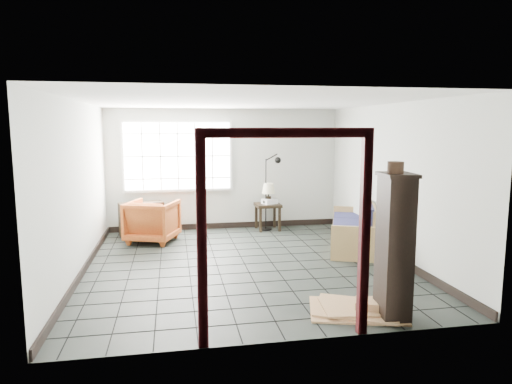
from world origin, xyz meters
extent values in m
plane|color=black|center=(0.00, 0.00, 0.00)|extent=(5.50, 5.50, 0.00)
cube|color=#B6BBB3|center=(0.00, 2.75, 1.30)|extent=(5.00, 0.02, 2.60)
cube|color=#B6BBB3|center=(0.00, -2.75, 1.30)|extent=(5.00, 0.02, 2.60)
cube|color=#B6BBB3|center=(-2.50, 0.00, 1.30)|extent=(0.02, 5.50, 2.60)
cube|color=#B6BBB3|center=(2.50, 0.00, 1.30)|extent=(0.02, 5.50, 2.60)
cube|color=white|center=(0.00, 0.00, 2.60)|extent=(5.00, 5.50, 0.02)
cube|color=black|center=(0.00, 2.73, 0.06)|extent=(4.95, 0.03, 0.12)
cube|color=black|center=(-2.48, 0.00, 0.06)|extent=(0.03, 5.45, 0.12)
cube|color=black|center=(2.48, 0.00, 0.06)|extent=(0.03, 5.45, 0.12)
cube|color=silver|center=(-1.00, 2.71, 1.60)|extent=(2.32, 0.06, 1.52)
cube|color=white|center=(-1.00, 2.67, 1.60)|extent=(2.20, 0.02, 1.40)
cube|color=#380C0F|center=(-0.85, -2.70, 1.05)|extent=(0.10, 0.08, 2.10)
cube|color=#380C0F|center=(0.85, -2.70, 1.05)|extent=(0.10, 0.08, 2.10)
cube|color=#380C0F|center=(0.00, -2.70, 2.15)|extent=(1.80, 0.08, 0.10)
cube|color=#A9794C|center=(2.14, 0.71, 0.17)|extent=(1.37, 2.00, 0.34)
cube|color=#A9794C|center=(1.79, -0.18, 0.30)|extent=(0.71, 0.32, 0.60)
cube|color=#A9794C|center=(2.49, 1.60, 0.30)|extent=(0.71, 0.32, 0.60)
cube|color=#A9794C|center=(2.45, 0.59, 0.51)|extent=(0.74, 1.76, 0.65)
cube|color=#161938|center=(1.90, 0.14, 0.41)|extent=(0.84, 0.80, 0.15)
cube|color=#161938|center=(2.15, 0.05, 0.63)|extent=(0.34, 0.60, 0.48)
cube|color=#161938|center=(2.12, 0.72, 0.41)|extent=(0.84, 0.80, 0.15)
cube|color=#161938|center=(2.37, 0.62, 0.63)|extent=(0.34, 0.60, 0.48)
cube|color=#161938|center=(2.34, 1.29, 0.41)|extent=(0.84, 0.80, 0.15)
cube|color=#161938|center=(2.60, 1.19, 0.63)|extent=(0.34, 0.60, 0.48)
imported|color=maroon|center=(-1.52, 1.78, 0.45)|extent=(1.10, 1.07, 0.90)
cube|color=black|center=(0.89, 2.40, 0.54)|extent=(0.54, 0.54, 0.06)
cube|color=black|center=(0.69, 2.18, 0.26)|extent=(0.05, 0.05, 0.52)
cube|color=black|center=(1.10, 2.20, 0.26)|extent=(0.05, 0.05, 0.52)
cube|color=black|center=(0.67, 2.60, 0.26)|extent=(0.05, 0.05, 0.52)
cube|color=black|center=(1.09, 2.62, 0.26)|extent=(0.05, 0.05, 0.52)
cylinder|color=black|center=(0.91, 2.43, 0.65)|extent=(0.14, 0.14, 0.15)
cylinder|color=black|center=(0.91, 2.43, 0.78)|extent=(0.03, 0.03, 0.11)
cone|color=#EBE8C0|center=(0.91, 2.43, 0.90)|extent=(0.37, 0.37, 0.22)
cube|color=silver|center=(0.92, 2.39, 0.63)|extent=(0.36, 0.32, 0.10)
cylinder|color=black|center=(0.79, 2.33, 0.63)|extent=(0.04, 0.07, 0.06)
cylinder|color=black|center=(0.84, 2.40, 0.01)|extent=(0.30, 0.30, 0.03)
cylinder|color=black|center=(0.84, 2.40, 0.78)|extent=(0.03, 0.03, 1.52)
cylinder|color=black|center=(0.97, 2.38, 1.58)|extent=(0.26, 0.08, 0.14)
sphere|color=black|center=(1.09, 2.36, 1.51)|extent=(0.16, 0.16, 0.14)
cube|color=black|center=(-1.77, 2.40, 0.34)|extent=(0.94, 0.56, 0.68)
cube|color=black|center=(-1.77, 2.40, 0.35)|extent=(0.87, 0.50, 0.03)
cube|color=black|center=(1.36, -2.40, 0.84)|extent=(0.35, 0.45, 1.68)
cube|color=black|center=(1.36, -2.40, 1.68)|extent=(0.40, 0.49, 0.04)
cylinder|color=black|center=(1.29, -2.47, 1.77)|extent=(0.21, 0.21, 0.13)
cube|color=#A07D4D|center=(2.15, 0.41, 0.01)|extent=(0.57, 0.52, 0.02)
cube|color=black|center=(1.92, 0.33, 0.16)|extent=(0.14, 0.37, 0.32)
cube|color=#A07D4D|center=(2.38, 0.49, 0.16)|extent=(0.14, 0.37, 0.32)
cube|color=#A07D4D|center=(2.21, 0.23, 0.16)|extent=(0.46, 0.17, 0.32)
cube|color=#A07D4D|center=(2.09, 0.59, 0.16)|extent=(0.46, 0.17, 0.32)
cube|color=#A07D4D|center=(1.86, 0.31, 0.38)|extent=(0.30, 0.42, 0.13)
cube|color=#A07D4D|center=(2.44, 0.51, 0.38)|extent=(0.30, 0.42, 0.13)
cube|color=#A07D4D|center=(1.03, -2.14, 0.01)|extent=(1.29, 1.06, 0.02)
cube|color=#A07D4D|center=(1.03, -2.14, 0.03)|extent=(1.20, 1.08, 0.02)
cube|color=#A07D4D|center=(1.03, -2.14, 0.06)|extent=(0.90, 0.69, 0.02)
cube|color=#A07D4D|center=(1.15, -2.23, 0.12)|extent=(0.40, 0.37, 0.09)
camera|label=1|loc=(-1.11, -7.09, 2.20)|focal=32.00mm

